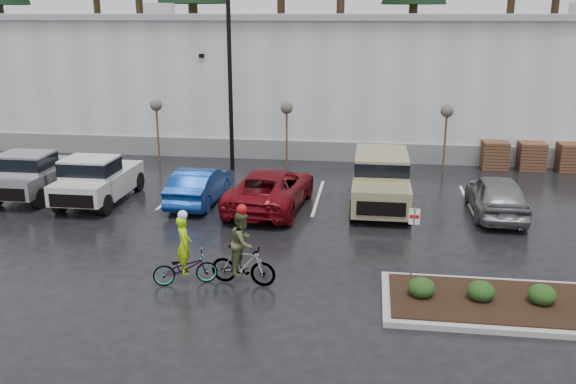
# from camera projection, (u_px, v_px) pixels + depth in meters

# --- Properties ---
(ground) EXTENTS (120.00, 120.00, 0.00)m
(ground) POSITION_uv_depth(u_px,v_px,m) (276.00, 278.00, 17.40)
(ground) COLOR black
(ground) RESTS_ON ground
(warehouse) EXTENTS (60.50, 15.50, 7.20)m
(warehouse) POSITION_uv_depth(u_px,v_px,m) (331.00, 74.00, 37.26)
(warehouse) COLOR silver
(warehouse) RESTS_ON ground
(wooded_ridge) EXTENTS (80.00, 25.00, 6.00)m
(wooded_ridge) POSITION_uv_depth(u_px,v_px,m) (347.00, 58.00, 59.30)
(wooded_ridge) COLOR #203B18
(wooded_ridge) RESTS_ON ground
(lamppost) EXTENTS (0.50, 1.00, 9.22)m
(lamppost) POSITION_uv_depth(u_px,v_px,m) (229.00, 49.00, 27.71)
(lamppost) COLOR black
(lamppost) RESTS_ON ground
(sapling_west) EXTENTS (0.60, 0.60, 3.20)m
(sapling_west) POSITION_uv_depth(u_px,v_px,m) (156.00, 108.00, 30.03)
(sapling_west) COLOR #503220
(sapling_west) RESTS_ON ground
(sapling_mid) EXTENTS (0.60, 0.60, 3.20)m
(sapling_mid) POSITION_uv_depth(u_px,v_px,m) (287.00, 111.00, 29.17)
(sapling_mid) COLOR #503220
(sapling_mid) RESTS_ON ground
(sapling_east) EXTENTS (0.60, 0.60, 3.20)m
(sapling_east) POSITION_uv_depth(u_px,v_px,m) (447.00, 115.00, 28.19)
(sapling_east) COLOR #503220
(sapling_east) RESTS_ON ground
(pallet_stack_a) EXTENTS (1.20, 1.20, 1.35)m
(pallet_stack_a) POSITION_uv_depth(u_px,v_px,m) (494.00, 155.00, 29.40)
(pallet_stack_a) COLOR #503220
(pallet_stack_a) RESTS_ON ground
(pallet_stack_b) EXTENTS (1.20, 1.20, 1.35)m
(pallet_stack_b) POSITION_uv_depth(u_px,v_px,m) (531.00, 156.00, 29.17)
(pallet_stack_b) COLOR #503220
(pallet_stack_b) RESTS_ON ground
(pallet_stack_c) EXTENTS (1.20, 1.20, 1.35)m
(pallet_stack_c) POSITION_uv_depth(u_px,v_px,m) (570.00, 157.00, 28.94)
(pallet_stack_c) COLOR #503220
(pallet_stack_c) RESTS_ON ground
(curb_island) EXTENTS (8.00, 3.00, 0.15)m
(curb_island) POSITION_uv_depth(u_px,v_px,m) (541.00, 307.00, 15.51)
(curb_island) COLOR gray
(curb_island) RESTS_ON ground
(mulch_bed) EXTENTS (7.60, 2.60, 0.04)m
(mulch_bed) POSITION_uv_depth(u_px,v_px,m) (541.00, 303.00, 15.49)
(mulch_bed) COLOR black
(mulch_bed) RESTS_ON curb_island
(shrub_a) EXTENTS (0.70, 0.70, 0.52)m
(shrub_a) POSITION_uv_depth(u_px,v_px,m) (422.00, 288.00, 15.81)
(shrub_a) COLOR #1C3813
(shrub_a) RESTS_ON curb_island
(shrub_b) EXTENTS (0.70, 0.70, 0.52)m
(shrub_b) POSITION_uv_depth(u_px,v_px,m) (481.00, 291.00, 15.61)
(shrub_b) COLOR #1C3813
(shrub_b) RESTS_ON curb_island
(shrub_c) EXTENTS (0.70, 0.70, 0.52)m
(shrub_c) POSITION_uv_depth(u_px,v_px,m) (542.00, 295.00, 15.42)
(shrub_c) COLOR #1C3813
(shrub_c) RESTS_ON curb_island
(fire_lane_sign) EXTENTS (0.30, 0.05, 2.20)m
(fire_lane_sign) POSITION_uv_depth(u_px,v_px,m) (413.00, 235.00, 16.69)
(fire_lane_sign) COLOR gray
(fire_lane_sign) RESTS_ON ground
(pickup_silver) EXTENTS (2.10, 5.20, 1.96)m
(pickup_silver) POSITION_uv_depth(u_px,v_px,m) (39.00, 171.00, 25.12)
(pickup_silver) COLOR #A5A6AD
(pickup_silver) RESTS_ON ground
(pickup_white) EXTENTS (2.10, 5.20, 1.96)m
(pickup_white) POSITION_uv_depth(u_px,v_px,m) (101.00, 177.00, 24.32)
(pickup_white) COLOR beige
(pickup_white) RESTS_ON ground
(car_blue) EXTENTS (1.68, 4.43, 1.44)m
(car_blue) POSITION_uv_depth(u_px,v_px,m) (200.00, 185.00, 24.07)
(car_blue) COLOR navy
(car_blue) RESTS_ON ground
(car_red) EXTENTS (3.08, 5.82, 1.56)m
(car_red) POSITION_uv_depth(u_px,v_px,m) (271.00, 188.00, 23.41)
(car_red) COLOR maroon
(car_red) RESTS_ON ground
(suv_tan) EXTENTS (2.20, 5.10, 2.06)m
(suv_tan) POSITION_uv_depth(u_px,v_px,m) (381.00, 182.00, 23.38)
(suv_tan) COLOR gray
(suv_tan) RESTS_ON ground
(car_grey) EXTENTS (1.90, 4.59, 1.56)m
(car_grey) POSITION_uv_depth(u_px,v_px,m) (497.00, 195.00, 22.56)
(car_grey) COLOR slate
(car_grey) RESTS_ON ground
(cyclist_hivis) EXTENTS (1.88, 1.19, 2.15)m
(cyclist_hivis) POSITION_uv_depth(u_px,v_px,m) (185.00, 261.00, 16.82)
(cyclist_hivis) COLOR #3F3F44
(cyclist_hivis) RESTS_ON ground
(cyclist_olive) EXTENTS (1.84, 0.91, 2.33)m
(cyclist_olive) POSITION_uv_depth(u_px,v_px,m) (243.00, 256.00, 16.75)
(cyclist_olive) COLOR #3F3F44
(cyclist_olive) RESTS_ON ground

